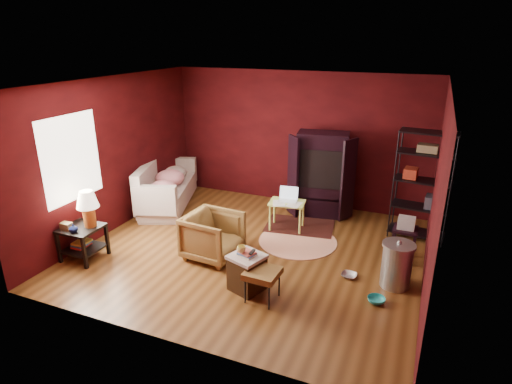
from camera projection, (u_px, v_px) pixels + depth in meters
room at (249, 172)px, 6.84m from camera, size 5.54×5.04×2.84m
sofa at (167, 188)px, 9.12m from camera, size 1.37×2.14×0.81m
armchair at (213, 234)px, 6.97m from camera, size 0.83×0.87×0.84m
pet_bowl_steel at (349, 270)px, 6.47m from camera, size 0.24×0.08×0.23m
pet_bowl_turquoise at (377, 295)px, 5.86m from camera, size 0.25×0.13×0.24m
vase at (73, 228)px, 6.69m from camera, size 0.18×0.18×0.14m
mug at (241, 248)px, 5.97m from camera, size 0.15×0.13×0.12m
side_table at (85, 219)px, 6.86m from camera, size 0.59×0.59×1.16m
sofa_cushions at (165, 187)px, 9.05m from camera, size 1.50×2.30×0.90m
hamper at (247, 272)px, 6.12m from camera, size 0.57×0.57×0.63m
footstool at (262, 274)px, 5.84m from camera, size 0.47×0.47×0.46m
rug_round at (298, 241)px, 7.64m from camera, size 1.61×1.61×0.01m
rug_oriental at (300, 226)px, 8.22m from camera, size 1.38×1.01×0.01m
laptop_desk at (287, 205)px, 7.96m from camera, size 0.70×0.58×0.80m
tv_armoire at (321, 173)px, 8.50m from camera, size 1.32×0.83×1.70m
wire_shelving at (424, 182)px, 7.41m from camera, size 0.99×0.50×1.96m
small_stand at (406, 228)px, 6.84m from camera, size 0.38×0.38×0.75m
trash_can at (397, 265)px, 6.19m from camera, size 0.59×0.59×0.74m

